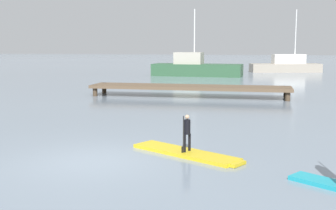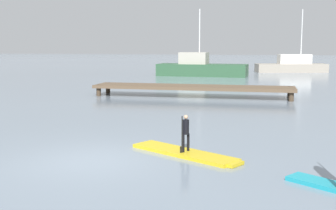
# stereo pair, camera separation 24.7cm
# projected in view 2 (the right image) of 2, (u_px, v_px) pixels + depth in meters

# --- Properties ---
(ground_plane) EXTENTS (240.00, 240.00, 0.00)m
(ground_plane) POSITION_uv_depth(u_px,v_px,m) (92.00, 160.00, 11.82)
(ground_plane) COLOR gray
(paddleboard_near) EXTENTS (3.45, 2.41, 0.10)m
(paddleboard_near) POSITION_uv_depth(u_px,v_px,m) (185.00, 153.00, 12.42)
(paddleboard_near) COLOR gold
(paddleboard_near) RESTS_ON ground
(paddler_child_solo) EXTENTS (0.26, 0.34, 1.06)m
(paddler_child_solo) POSITION_uv_depth(u_px,v_px,m) (186.00, 131.00, 12.31)
(paddler_child_solo) COLOR black
(paddler_child_solo) RESTS_ON paddleboard_near
(fishing_boat_green_midground) EXTENTS (8.99, 3.35, 6.56)m
(fishing_boat_green_midground) POSITION_uv_depth(u_px,v_px,m) (201.00, 68.00, 43.17)
(fishing_boat_green_midground) COLOR #2D5638
(fishing_boat_green_midground) RESTS_ON ground
(motor_boat_small_navy) EXTENTS (8.12, 4.01, 6.98)m
(motor_boat_small_navy) POSITION_uv_depth(u_px,v_px,m) (292.00, 66.00, 48.88)
(motor_boat_small_navy) COLOR #9E9384
(motor_boat_small_navy) RESTS_ON ground
(floating_dock) EXTENTS (11.97, 2.21, 0.67)m
(floating_dock) POSITION_uv_depth(u_px,v_px,m) (193.00, 87.00, 26.04)
(floating_dock) COLOR brown
(floating_dock) RESTS_ON ground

